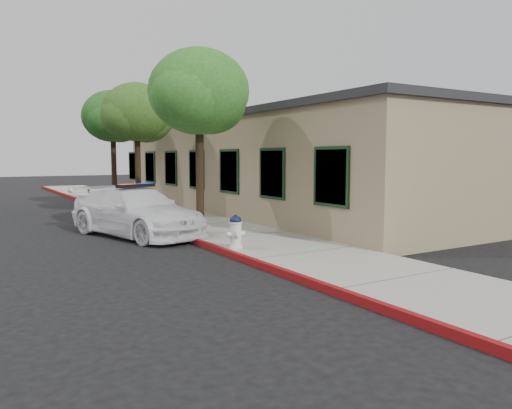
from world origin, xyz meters
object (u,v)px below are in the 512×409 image
object	(u,v)px
fire_hydrant	(236,232)
street_tree_mid	(137,115)
street_tree_near	(199,96)
street_tree_far	(114,119)
clapboard_building	(277,165)
police_car	(136,212)

from	to	relation	value
fire_hydrant	street_tree_mid	size ratio (longest dim) A/B	0.16
fire_hydrant	street_tree_mid	xyz separation A→B (m)	(0.37, 9.02, 3.60)
street_tree_near	street_tree_far	size ratio (longest dim) A/B	1.01
street_tree_near	street_tree_far	distance (m)	10.41
clapboard_building	fire_hydrant	world-z (taller)	clapboard_building
clapboard_building	police_car	size ratio (longest dim) A/B	3.67
police_car	street_tree_far	world-z (taller)	street_tree_far
street_tree_mid	street_tree_far	bearing A→B (deg)	87.23
police_car	street_tree_far	bearing A→B (deg)	61.50
clapboard_building	street_tree_near	xyz separation A→B (m)	(-5.98, -4.75, 2.21)
fire_hydrant	street_tree_near	distance (m)	4.76
clapboard_building	fire_hydrant	distance (m)	10.06
police_car	street_tree_near	xyz separation A→B (m)	(1.61, -1.34, 3.57)
street_tree_mid	street_tree_far	xyz separation A→B (m)	(0.21, 4.29, 0.13)
clapboard_building	police_car	world-z (taller)	clapboard_building
police_car	street_tree_near	size ratio (longest dim) A/B	1.01
clapboard_building	street_tree_mid	bearing A→B (deg)	167.07
fire_hydrant	street_tree_far	bearing A→B (deg)	94.07
police_car	street_tree_far	xyz separation A→B (m)	(1.82, 9.06, 3.55)
police_car	street_tree_mid	xyz separation A→B (m)	(1.62, 4.78, 3.42)
clapboard_building	street_tree_far	distance (m)	8.37
street_tree_near	police_car	bearing A→B (deg)	140.18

